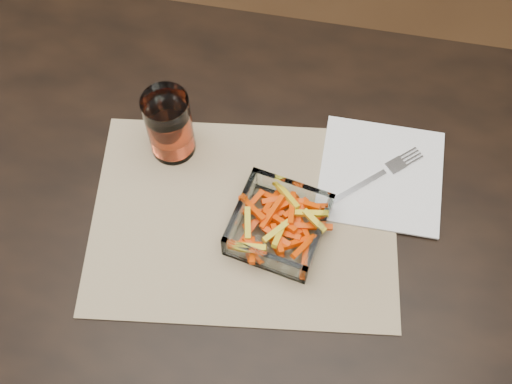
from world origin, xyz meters
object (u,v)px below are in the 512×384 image
glass_bowl (279,226)px  tumbler (170,127)px  fork (380,174)px  dining_table (274,275)px

glass_bowl → tumbler: tumbler is taller
glass_bowl → fork: 0.18m
dining_table → fork: size_ratio=12.16×
fork → glass_bowl: bearing=-90.9°
dining_table → glass_bowl: (-0.00, 0.03, 0.11)m
tumbler → dining_table: bearing=-38.2°
tumbler → glass_bowl: bearing=-31.4°
dining_table → glass_bowl: bearing=93.2°
glass_bowl → fork: bearing=41.4°
glass_bowl → tumbler: bearing=148.6°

